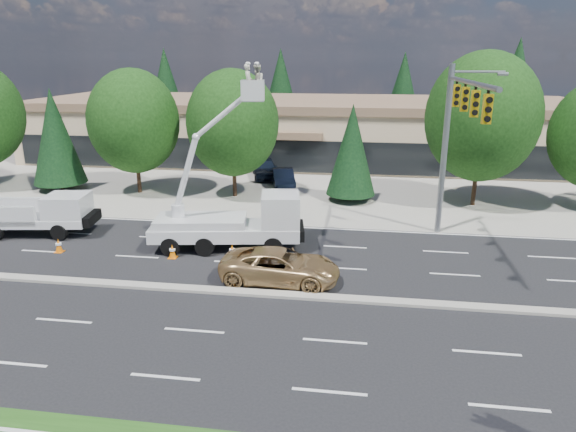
% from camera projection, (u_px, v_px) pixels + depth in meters
% --- Properties ---
extents(ground, '(140.00, 140.00, 0.00)m').
position_uv_depth(ground, '(219.00, 292.00, 21.28)').
color(ground, black).
rests_on(ground, ground).
extents(concrete_apron, '(140.00, 22.00, 0.01)m').
position_uv_depth(concrete_apron, '(288.00, 181.00, 40.18)').
color(concrete_apron, gray).
rests_on(concrete_apron, ground).
extents(road_median, '(120.00, 0.55, 0.12)m').
position_uv_depth(road_median, '(219.00, 290.00, 21.26)').
color(road_median, gray).
rests_on(road_median, ground).
extents(strip_mall, '(50.40, 15.40, 5.50)m').
position_uv_depth(strip_mall, '(303.00, 128.00, 48.76)').
color(strip_mall, '#C7AC88').
rests_on(strip_mall, ground).
extents(tree_front_b, '(3.68, 3.68, 7.26)m').
position_uv_depth(tree_front_b, '(55.00, 136.00, 36.48)').
color(tree_front_b, '#332114').
rests_on(tree_front_b, ground).
extents(tree_front_c, '(6.23, 6.23, 8.64)m').
position_uv_depth(tree_front_c, '(134.00, 121.00, 35.31)').
color(tree_front_c, '#332114').
rests_on(tree_front_c, ground).
extents(tree_front_d, '(6.22, 6.22, 8.63)m').
position_uv_depth(tree_front_d, '(233.00, 123.00, 34.36)').
color(tree_front_d, '#332114').
rests_on(tree_front_d, ground).
extents(tree_front_e, '(3.27, 3.27, 6.45)m').
position_uv_depth(tree_front_e, '(352.00, 150.00, 33.74)').
color(tree_front_e, '#332114').
rests_on(tree_front_e, ground).
extents(tree_front_f, '(7.04, 7.04, 9.77)m').
position_uv_depth(tree_front_f, '(482.00, 117.00, 31.97)').
color(tree_front_f, '#332114').
rests_on(tree_front_f, ground).
extents(tree_back_a, '(5.23, 5.23, 10.31)m').
position_uv_depth(tree_back_a, '(166.00, 89.00, 61.77)').
color(tree_back_a, '#332114').
rests_on(tree_back_a, ground).
extents(tree_back_b, '(5.20, 5.20, 10.25)m').
position_uv_depth(tree_back_b, '(281.00, 91.00, 59.87)').
color(tree_back_b, '#332114').
rests_on(tree_back_b, ground).
extents(tree_back_c, '(5.01, 5.01, 9.87)m').
position_uv_depth(tree_back_c, '(403.00, 94.00, 58.02)').
color(tree_back_c, '#332114').
rests_on(tree_back_c, ground).
extents(tree_back_d, '(5.75, 5.75, 11.34)m').
position_uv_depth(tree_back_d, '(515.00, 87.00, 56.15)').
color(tree_back_d, '#332114').
rests_on(tree_back_d, ground).
extents(signal_mast, '(2.76, 10.16, 9.00)m').
position_uv_depth(signal_mast, '(454.00, 128.00, 24.76)').
color(signal_mast, gray).
rests_on(signal_mast, ground).
extents(utility_pickup, '(6.06, 2.99, 2.22)m').
position_uv_depth(utility_pickup, '(43.00, 218.00, 27.93)').
color(utility_pickup, silver).
rests_on(utility_pickup, ground).
extents(bucket_truck, '(7.69, 3.38, 9.11)m').
position_uv_depth(bucket_truck, '(237.00, 212.00, 25.58)').
color(bucket_truck, silver).
rests_on(bucket_truck, ground).
extents(traffic_cone_a, '(0.40, 0.40, 0.70)m').
position_uv_depth(traffic_cone_a, '(59.00, 246.00, 25.52)').
color(traffic_cone_a, orange).
rests_on(traffic_cone_a, ground).
extents(traffic_cone_b, '(0.40, 0.40, 0.70)m').
position_uv_depth(traffic_cone_b, '(172.00, 251.00, 24.76)').
color(traffic_cone_b, orange).
rests_on(traffic_cone_b, ground).
extents(traffic_cone_c, '(0.40, 0.40, 0.70)m').
position_uv_depth(traffic_cone_c, '(232.00, 251.00, 24.76)').
color(traffic_cone_c, orange).
rests_on(traffic_cone_c, ground).
extents(minivan, '(5.20, 2.50, 1.43)m').
position_uv_depth(minivan, '(280.00, 266.00, 22.07)').
color(minivan, tan).
rests_on(minivan, ground).
extents(parked_car_west, '(2.96, 4.94, 1.57)m').
position_uv_depth(parked_car_west, '(265.00, 168.00, 41.16)').
color(parked_car_west, black).
rests_on(parked_car_west, ground).
extents(parked_car_east, '(2.48, 4.52, 1.41)m').
position_uv_depth(parked_car_east, '(283.00, 179.00, 37.80)').
color(parked_car_east, black).
rests_on(parked_car_east, ground).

